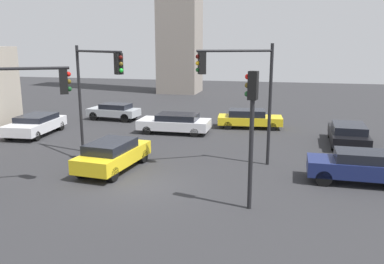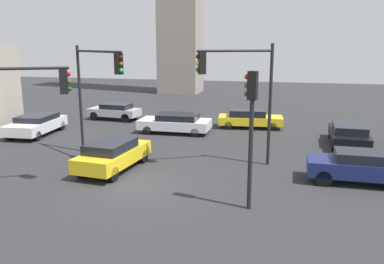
{
  "view_description": "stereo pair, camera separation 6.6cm",
  "coord_description": "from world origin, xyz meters",
  "px_view_note": "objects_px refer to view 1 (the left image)",
  "views": [
    {
      "loc": [
        5.94,
        -15.4,
        6.02
      ],
      "look_at": [
        1.8,
        2.46,
        1.94
      ],
      "focal_mm": 37.57,
      "sensor_mm": 36.0,
      "label": 1
    },
    {
      "loc": [
        6.01,
        -15.38,
        6.02
      ],
      "look_at": [
        1.8,
        2.46,
        1.94
      ],
      "focal_mm": 37.57,
      "sensor_mm": 36.0,
      "label": 2
    }
  ],
  "objects_px": {
    "traffic_light_2": "(96,79)",
    "traffic_light_3": "(252,115)",
    "car_1": "(114,111)",
    "car_0": "(175,123)",
    "car_6": "(249,118)",
    "car_5": "(36,124)",
    "car_2": "(359,166)",
    "traffic_light_0": "(239,82)",
    "traffic_light_1": "(25,101)",
    "car_3": "(113,154)",
    "car_4": "(348,134)"
  },
  "relations": [
    {
      "from": "traffic_light_1",
      "to": "traffic_light_2",
      "type": "distance_m",
      "value": 5.2
    },
    {
      "from": "car_1",
      "to": "car_2",
      "type": "height_order",
      "value": "car_2"
    },
    {
      "from": "car_2",
      "to": "car_6",
      "type": "bearing_deg",
      "value": -60.94
    },
    {
      "from": "car_3",
      "to": "traffic_light_2",
      "type": "bearing_deg",
      "value": 46.11
    },
    {
      "from": "car_1",
      "to": "car_6",
      "type": "relative_size",
      "value": 0.88
    },
    {
      "from": "car_4",
      "to": "traffic_light_1",
      "type": "bearing_deg",
      "value": 130.51
    },
    {
      "from": "car_0",
      "to": "car_1",
      "type": "height_order",
      "value": "car_0"
    },
    {
      "from": "car_4",
      "to": "car_3",
      "type": "bearing_deg",
      "value": 125.51
    },
    {
      "from": "car_3",
      "to": "car_5",
      "type": "relative_size",
      "value": 0.96
    },
    {
      "from": "traffic_light_3",
      "to": "car_1",
      "type": "relative_size",
      "value": 1.22
    },
    {
      "from": "traffic_light_2",
      "to": "car_4",
      "type": "xyz_separation_m",
      "value": [
        13.31,
        5.89,
        -3.51
      ]
    },
    {
      "from": "traffic_light_1",
      "to": "car_6",
      "type": "height_order",
      "value": "traffic_light_1"
    },
    {
      "from": "traffic_light_3",
      "to": "car_3",
      "type": "xyz_separation_m",
      "value": [
        -6.8,
        3.15,
        -2.75
      ]
    },
    {
      "from": "traffic_light_1",
      "to": "car_3",
      "type": "bearing_deg",
      "value": 28.01
    },
    {
      "from": "traffic_light_1",
      "to": "traffic_light_3",
      "type": "height_order",
      "value": "traffic_light_1"
    },
    {
      "from": "traffic_light_1",
      "to": "car_0",
      "type": "xyz_separation_m",
      "value": [
        2.9,
        11.9,
        -3.05
      ]
    },
    {
      "from": "car_1",
      "to": "car_6",
      "type": "distance_m",
      "value": 10.76
    },
    {
      "from": "car_2",
      "to": "car_6",
      "type": "xyz_separation_m",
      "value": [
        -5.74,
        10.71,
        -0.08
      ]
    },
    {
      "from": "car_0",
      "to": "traffic_light_2",
      "type": "bearing_deg",
      "value": 70.71
    },
    {
      "from": "car_1",
      "to": "car_5",
      "type": "xyz_separation_m",
      "value": [
        -2.95,
        -6.08,
        -0.0
      ]
    },
    {
      "from": "traffic_light_1",
      "to": "traffic_light_3",
      "type": "bearing_deg",
      "value": -27.57
    },
    {
      "from": "traffic_light_2",
      "to": "traffic_light_3",
      "type": "height_order",
      "value": "traffic_light_2"
    },
    {
      "from": "car_2",
      "to": "car_6",
      "type": "relative_size",
      "value": 0.91
    },
    {
      "from": "car_1",
      "to": "traffic_light_2",
      "type": "bearing_deg",
      "value": 114.56
    },
    {
      "from": "traffic_light_2",
      "to": "car_3",
      "type": "bearing_deg",
      "value": -17.43
    },
    {
      "from": "traffic_light_1",
      "to": "traffic_light_2",
      "type": "relative_size",
      "value": 0.88
    },
    {
      "from": "traffic_light_1",
      "to": "car_1",
      "type": "height_order",
      "value": "traffic_light_1"
    },
    {
      "from": "car_0",
      "to": "car_3",
      "type": "relative_size",
      "value": 1.03
    },
    {
      "from": "traffic_light_3",
      "to": "car_5",
      "type": "distance_m",
      "value": 17.79
    },
    {
      "from": "traffic_light_3",
      "to": "car_2",
      "type": "bearing_deg",
      "value": -128.97
    },
    {
      "from": "car_1",
      "to": "car_3",
      "type": "distance_m",
      "value": 13.15
    },
    {
      "from": "car_3",
      "to": "car_5",
      "type": "xyz_separation_m",
      "value": [
        -8.2,
        5.97,
        -0.07
      ]
    },
    {
      "from": "traffic_light_2",
      "to": "car_3",
      "type": "height_order",
      "value": "traffic_light_2"
    },
    {
      "from": "car_0",
      "to": "car_6",
      "type": "height_order",
      "value": "car_6"
    },
    {
      "from": "traffic_light_2",
      "to": "car_1",
      "type": "height_order",
      "value": "traffic_light_2"
    },
    {
      "from": "traffic_light_0",
      "to": "car_6",
      "type": "height_order",
      "value": "traffic_light_0"
    },
    {
      "from": "car_2",
      "to": "car_1",
      "type": "bearing_deg",
      "value": -33.69
    },
    {
      "from": "car_1",
      "to": "car_4",
      "type": "relative_size",
      "value": 0.86
    },
    {
      "from": "traffic_light_0",
      "to": "car_2",
      "type": "xyz_separation_m",
      "value": [
        5.45,
        -1.16,
        -3.45
      ]
    },
    {
      "from": "car_2",
      "to": "traffic_light_3",
      "type": "bearing_deg",
      "value": 41.9
    },
    {
      "from": "traffic_light_2",
      "to": "car_6",
      "type": "bearing_deg",
      "value": 85.83
    },
    {
      "from": "car_3",
      "to": "car_1",
      "type": "bearing_deg",
      "value": 29.37
    },
    {
      "from": "car_0",
      "to": "car_6",
      "type": "distance_m",
      "value": 5.52
    },
    {
      "from": "traffic_light_1",
      "to": "traffic_light_0",
      "type": "bearing_deg",
      "value": 4.45
    },
    {
      "from": "traffic_light_2",
      "to": "traffic_light_0",
      "type": "bearing_deg",
      "value": 32.31
    },
    {
      "from": "car_2",
      "to": "car_3",
      "type": "xyz_separation_m",
      "value": [
        -11.23,
        -0.71,
        0.01
      ]
    },
    {
      "from": "car_1",
      "to": "car_5",
      "type": "distance_m",
      "value": 6.76
    },
    {
      "from": "car_3",
      "to": "car_6",
      "type": "distance_m",
      "value": 12.66
    },
    {
      "from": "traffic_light_0",
      "to": "car_6",
      "type": "bearing_deg",
      "value": -115.52
    },
    {
      "from": "traffic_light_3",
      "to": "car_6",
      "type": "height_order",
      "value": "traffic_light_3"
    }
  ]
}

